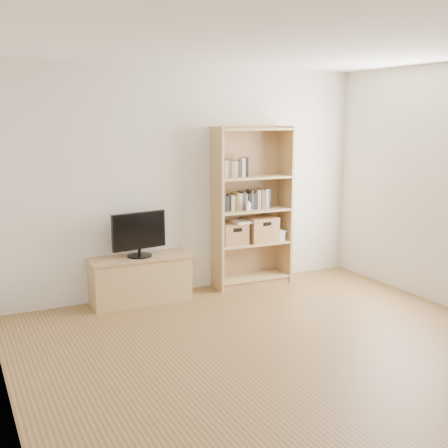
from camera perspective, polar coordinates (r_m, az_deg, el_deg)
floor at (r=4.78m, az=8.79°, el=-14.52°), size 4.50×5.00×0.01m
back_wall at (r=6.56m, az=-3.59°, el=4.36°), size 4.50×0.02×2.60m
left_wall at (r=3.59m, az=-21.36°, el=-1.75°), size 0.02×5.00×2.60m
ceiling at (r=4.36m, az=9.82°, el=18.12°), size 4.50×5.00×0.01m
tv_stand at (r=6.34m, az=-8.50°, el=-5.67°), size 1.09×0.43×0.50m
bookshelf at (r=6.78m, az=2.89°, el=1.72°), size 0.97×0.37×1.93m
television at (r=6.22m, az=-8.63°, el=-1.08°), size 0.63×0.15×0.50m
books_row_mid at (r=6.78m, az=2.81°, el=2.47°), size 0.81×0.20×0.22m
books_row_upper at (r=6.64m, az=1.20°, el=5.70°), size 0.39×0.15×0.20m
baby_monitor at (r=6.63m, az=2.50°, el=1.75°), size 0.05×0.03×0.10m
basket_left at (r=6.71m, az=0.94°, el=-0.98°), size 0.32×0.27×0.25m
basket_right at (r=6.88m, az=3.76°, el=-0.52°), size 0.37×0.30×0.30m
laptop at (r=6.74m, az=2.21°, el=0.28°), size 0.35×0.25×0.03m
magazine_stack at (r=7.00m, az=5.28°, el=-1.13°), size 0.22×0.27×0.11m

